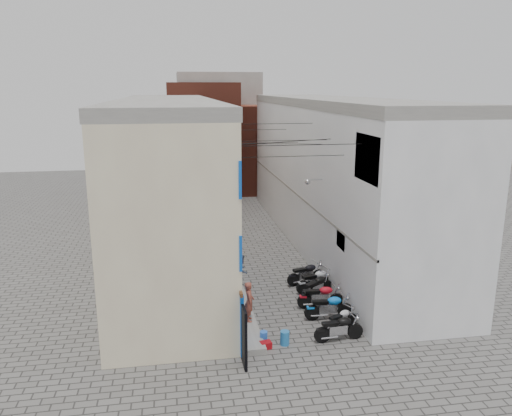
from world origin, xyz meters
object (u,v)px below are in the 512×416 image
motorcycle_b (341,319)px  motorcycle_d (321,295)px  person_b (241,271)px  water_jug_far (264,337)px  motorcycle_f (316,279)px  red_crate (266,345)px  water_jug_near (285,338)px  motorcycle_g (306,273)px  person_a (249,301)px  motorcycle_e (317,286)px  motorcycle_c (329,306)px  motorcycle_a (339,327)px

motorcycle_b → motorcycle_d: motorcycle_d is taller
person_b → water_jug_far: size_ratio=3.50×
motorcycle_f → red_crate: size_ratio=5.10×
motorcycle_d → water_jug_near: (-2.31, -2.93, -0.33)m
motorcycle_g → water_jug_near: size_ratio=3.74×
person_a → water_jug_near: 2.23m
motorcycle_f → water_jug_near: motorcycle_f is taller
motorcycle_e → person_b: bearing=-148.0°
motorcycle_c → motorcycle_e: (0.09, 2.14, 0.02)m
motorcycle_a → red_crate: bearing=-91.5°
motorcycle_b → red_crate: 3.41m
person_a → person_b: size_ratio=1.03×
motorcycle_c → motorcycle_g: bearing=-178.6°
person_a → red_crate: (0.33, -1.90, -0.96)m
motorcycle_c → motorcycle_a: bearing=-3.3°
motorcycle_a → motorcycle_g: 5.81m
motorcycle_b → person_a: person_a is taller
motorcycle_a → motorcycle_e: (0.28, 3.98, 0.05)m
motorcycle_b → person_b: person_b is taller
motorcycle_a → motorcycle_g: motorcycle_g is taller
motorcycle_d → motorcycle_f: bearing=175.0°
water_jug_near → person_a: bearing=122.2°
motorcycle_e → water_jug_far: size_ratio=4.67×
motorcycle_a → motorcycle_g: (0.27, 5.80, 0.02)m
motorcycle_a → person_b: size_ratio=1.23×
motorcycle_e → motorcycle_g: (-0.01, 1.82, -0.03)m
water_jug_near → red_crate: (-0.77, -0.14, -0.15)m
person_a → water_jug_far: person_a is taller
motorcycle_a → water_jug_near: motorcycle_a is taller
motorcycle_a → water_jug_near: bearing=-94.6°
motorcycle_d → person_a: (-3.41, -1.18, 0.48)m
water_jug_near → red_crate: water_jug_near is taller
person_b → water_jug_near: 5.50m
water_jug_far → red_crate: water_jug_far is taller
motorcycle_a → motorcycle_e: 3.99m
motorcycle_a → water_jug_near: size_ratio=3.59×
motorcycle_c → person_b: person_b is taller
motorcycle_a → motorcycle_e: motorcycle_e is taller
motorcycle_b → water_jug_far: bearing=-109.1°
motorcycle_f → person_a: person_a is taller
water_jug_far → motorcycle_d: bearing=40.7°
motorcycle_e → water_jug_near: bearing=-66.5°
person_a → water_jug_near: size_ratio=3.02×
motorcycle_d → person_a: 3.64m
motorcycle_d → water_jug_far: 4.08m
motorcycle_e → red_crate: bearing=-73.0°
motorcycle_g → water_jug_far: (-3.19, -5.47, -0.37)m
motorcycle_b → person_a: bearing=-132.7°
motorcycle_b → motorcycle_d: (-0.20, 2.19, 0.10)m
motorcycle_f → water_jug_far: (-3.41, -4.48, -0.39)m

